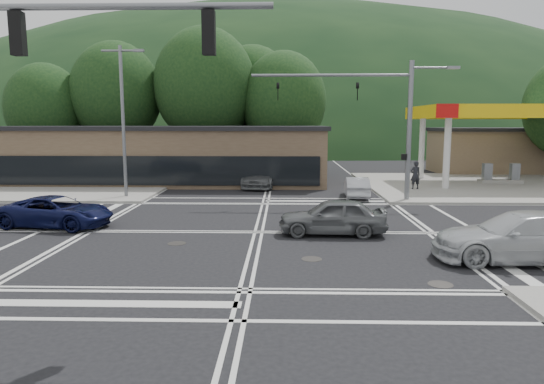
{
  "coord_description": "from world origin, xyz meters",
  "views": [
    {
      "loc": [
        1.05,
        -19.8,
        4.53
      ],
      "look_at": [
        0.51,
        2.12,
        1.4
      ],
      "focal_mm": 32.0,
      "sensor_mm": 36.0,
      "label": 1
    }
  ],
  "objects_px": {
    "car_grey_center": "(333,216)",
    "car_silver_east": "(522,237)",
    "car_northbound": "(262,176)",
    "pedestrian": "(415,175)",
    "car_queue_a": "(357,187)",
    "car_blue_west": "(57,212)",
    "car_queue_b": "(283,171)"
  },
  "relations": [
    {
      "from": "car_grey_center",
      "to": "car_queue_a",
      "type": "xyz_separation_m",
      "value": [
        2.45,
        9.9,
        -0.1
      ]
    },
    {
      "from": "car_queue_a",
      "to": "car_northbound",
      "type": "bearing_deg",
      "value": -34.95
    },
    {
      "from": "car_blue_west",
      "to": "pedestrian",
      "type": "xyz_separation_m",
      "value": [
        18.76,
        11.74,
        0.4
      ]
    },
    {
      "from": "car_northbound",
      "to": "pedestrian",
      "type": "distance_m",
      "value": 10.51
    },
    {
      "from": "car_silver_east",
      "to": "car_queue_b",
      "type": "xyz_separation_m",
      "value": [
        -7.87,
        22.19,
        -0.06
      ]
    },
    {
      "from": "car_northbound",
      "to": "car_silver_east",
      "type": "bearing_deg",
      "value": -54.27
    },
    {
      "from": "pedestrian",
      "to": "car_grey_center",
      "type": "bearing_deg",
      "value": 53.05
    },
    {
      "from": "car_northbound",
      "to": "pedestrian",
      "type": "xyz_separation_m",
      "value": [
        10.34,
        -1.85,
        0.31
      ]
    },
    {
      "from": "car_blue_west",
      "to": "car_northbound",
      "type": "xyz_separation_m",
      "value": [
        8.42,
        13.59,
        0.09
      ]
    },
    {
      "from": "car_silver_east",
      "to": "car_grey_center",
      "type": "bearing_deg",
      "value": -120.38
    },
    {
      "from": "car_grey_center",
      "to": "car_northbound",
      "type": "distance_m",
      "value": 15.16
    },
    {
      "from": "car_queue_b",
      "to": "car_blue_west",
      "type": "bearing_deg",
      "value": 63.9
    },
    {
      "from": "car_blue_west",
      "to": "pedestrian",
      "type": "height_order",
      "value": "pedestrian"
    },
    {
      "from": "car_queue_a",
      "to": "pedestrian",
      "type": "xyz_separation_m",
      "value": [
        4.34,
        2.99,
        0.44
      ]
    },
    {
      "from": "car_blue_west",
      "to": "car_queue_b",
      "type": "distance_m",
      "value": 19.9
    },
    {
      "from": "car_grey_center",
      "to": "car_silver_east",
      "type": "relative_size",
      "value": 0.77
    },
    {
      "from": "car_queue_b",
      "to": "car_northbound",
      "type": "relative_size",
      "value": 0.84
    },
    {
      "from": "car_grey_center",
      "to": "car_silver_east",
      "type": "distance_m",
      "value": 6.94
    },
    {
      "from": "car_blue_west",
      "to": "pedestrian",
      "type": "relative_size",
      "value": 2.62
    },
    {
      "from": "car_grey_center",
      "to": "car_queue_b",
      "type": "relative_size",
      "value": 0.98
    },
    {
      "from": "car_blue_west",
      "to": "car_grey_center",
      "type": "bearing_deg",
      "value": -86.02
    },
    {
      "from": "car_queue_a",
      "to": "car_silver_east",
      "type": "bearing_deg",
      "value": 107.75
    },
    {
      "from": "car_queue_a",
      "to": "car_northbound",
      "type": "relative_size",
      "value": 0.73
    },
    {
      "from": "car_blue_west",
      "to": "car_queue_b",
      "type": "xyz_separation_m",
      "value": [
        9.92,
        17.26,
        0.08
      ]
    },
    {
      "from": "car_grey_center",
      "to": "car_queue_a",
      "type": "relative_size",
      "value": 1.12
    },
    {
      "from": "car_grey_center",
      "to": "car_queue_b",
      "type": "distance_m",
      "value": 18.52
    },
    {
      "from": "car_grey_center",
      "to": "pedestrian",
      "type": "height_order",
      "value": "pedestrian"
    },
    {
      "from": "car_blue_west",
      "to": "car_queue_b",
      "type": "height_order",
      "value": "car_queue_b"
    },
    {
      "from": "car_northbound",
      "to": "car_queue_a",
      "type": "bearing_deg",
      "value": -29.98
    },
    {
      "from": "car_blue_west",
      "to": "car_silver_east",
      "type": "distance_m",
      "value": 18.46
    },
    {
      "from": "car_blue_west",
      "to": "car_northbound",
      "type": "relative_size",
      "value": 0.92
    },
    {
      "from": "car_queue_a",
      "to": "pedestrian",
      "type": "height_order",
      "value": "pedestrian"
    }
  ]
}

